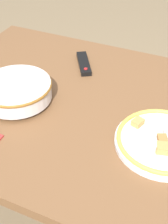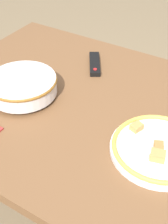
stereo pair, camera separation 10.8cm
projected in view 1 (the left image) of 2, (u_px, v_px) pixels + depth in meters
name	position (u px, v px, depth m)	size (l,w,h in m)	color
ground_plane	(98.00, 215.00, 1.62)	(8.00, 8.00, 0.00)	#7F6B4C
dining_table	(103.00, 124.00, 1.21)	(1.46, 0.96, 0.71)	brown
noodle_bowl	(16.00, 90.00, 1.17)	(0.27, 0.27, 0.08)	silver
food_plate	(162.00, 141.00, 1.01)	(0.31, 0.31, 0.04)	white
tv_remote	(84.00, 63.00, 1.39)	(0.13, 0.18, 0.02)	black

